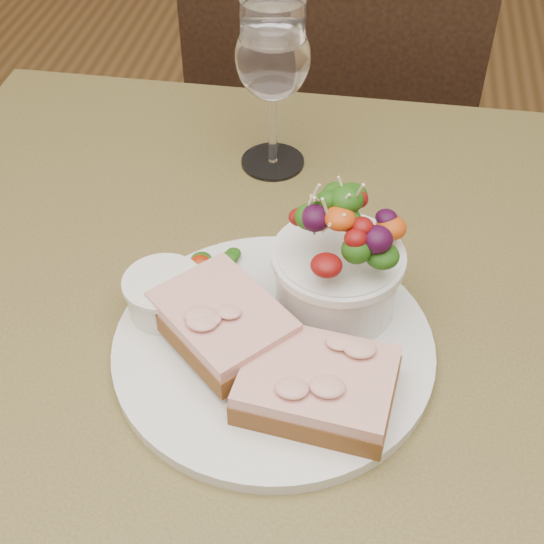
% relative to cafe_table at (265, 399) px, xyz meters
% --- Properties ---
extents(cafe_table, '(0.80, 0.80, 0.75)m').
position_rel_cafe_table_xyz_m(cafe_table, '(0.00, 0.00, 0.00)').
color(cafe_table, '#473E1E').
rests_on(cafe_table, ground).
extents(chair_far, '(0.45, 0.45, 0.90)m').
position_rel_cafe_table_xyz_m(chair_far, '(0.02, 0.69, -0.36)').
color(chair_far, black).
rests_on(chair_far, ground).
extents(dinner_plate, '(0.27, 0.27, 0.01)m').
position_rel_cafe_table_xyz_m(dinner_plate, '(0.01, -0.02, 0.11)').
color(dinner_plate, silver).
rests_on(dinner_plate, cafe_table).
extents(sandwich_front, '(0.13, 0.10, 0.03)m').
position_rel_cafe_table_xyz_m(sandwich_front, '(0.05, -0.08, 0.13)').
color(sandwich_front, '#4E3315').
rests_on(sandwich_front, dinner_plate).
extents(sandwich_back, '(0.14, 0.14, 0.03)m').
position_rel_cafe_table_xyz_m(sandwich_back, '(-0.03, -0.03, 0.14)').
color(sandwich_back, '#4E3315').
rests_on(sandwich_back, dinner_plate).
extents(ramekin, '(0.06, 0.06, 0.04)m').
position_rel_cafe_table_xyz_m(ramekin, '(-0.09, -0.00, 0.13)').
color(ramekin, silver).
rests_on(ramekin, dinner_plate).
extents(salad_bowl, '(0.10, 0.10, 0.13)m').
position_rel_cafe_table_xyz_m(salad_bowl, '(0.06, 0.03, 0.17)').
color(salad_bowl, silver).
rests_on(salad_bowl, dinner_plate).
extents(garnish, '(0.05, 0.04, 0.02)m').
position_rel_cafe_table_xyz_m(garnish, '(-0.06, 0.05, 0.12)').
color(garnish, '#11370A').
rests_on(garnish, dinner_plate).
extents(wine_glass, '(0.08, 0.08, 0.18)m').
position_rel_cafe_table_xyz_m(wine_glass, '(-0.03, 0.25, 0.22)').
color(wine_glass, white).
rests_on(wine_glass, cafe_table).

